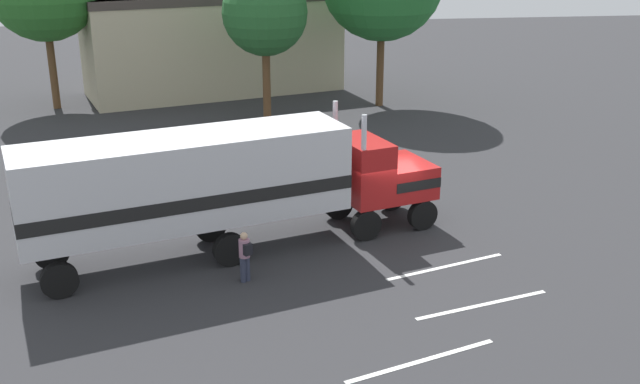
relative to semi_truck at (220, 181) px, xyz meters
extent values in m
plane|color=#2D2D30|center=(5.80, 1.31, -2.52)|extent=(120.00, 120.00, 0.00)
cube|color=silver|center=(7.07, -2.19, -2.52)|extent=(4.24, 1.49, 0.01)
cube|color=silver|center=(7.38, -4.81, -2.52)|extent=(4.30, 1.26, 0.01)
cube|color=silver|center=(4.85, -7.43, -2.52)|extent=(4.23, 1.52, 0.01)
cube|color=#B21919|center=(6.55, 1.96, -0.82)|extent=(2.44, 2.91, 1.20)
cube|color=#B21919|center=(5.02, 1.50, -0.32)|extent=(2.06, 2.80, 2.20)
cube|color=silver|center=(7.45, 2.23, -0.82)|extent=(0.68, 2.03, 1.08)
cube|color=black|center=(6.55, 1.96, -0.76)|extent=(2.46, 2.95, 0.36)
cylinder|color=silver|center=(4.17, 2.40, 0.28)|extent=(0.18, 0.18, 3.40)
cylinder|color=silver|center=(4.81, 0.29, 0.28)|extent=(0.18, 0.18, 3.40)
cube|color=silver|center=(-1.06, -0.33, 0.23)|extent=(10.80, 5.51, 2.80)
cube|color=black|center=(-1.06, -0.33, -0.19)|extent=(10.82, 5.55, 0.44)
cylinder|color=silver|center=(5.04, 2.87, -1.57)|extent=(1.43, 0.99, 0.64)
cylinder|color=black|center=(6.52, 3.10, -1.97)|extent=(1.14, 0.60, 1.10)
cylinder|color=black|center=(7.15, 1.00, -1.97)|extent=(1.14, 0.60, 1.10)
cylinder|color=black|center=(4.32, 2.44, -1.97)|extent=(1.14, 0.60, 1.10)
cylinder|color=black|center=(4.95, 0.33, -1.97)|extent=(1.14, 0.60, 1.10)
cylinder|color=black|center=(-0.42, 1.01, -1.97)|extent=(1.14, 0.60, 1.10)
cylinder|color=black|center=(0.21, -1.09, -1.97)|extent=(1.14, 0.60, 1.10)
cylinder|color=black|center=(-5.45, -0.50, -1.97)|extent=(1.14, 0.60, 1.10)
cylinder|color=black|center=(-4.82, -2.60, -1.97)|extent=(1.14, 0.60, 1.10)
cylinder|color=#2D3347|center=(0.57, -2.34, -2.11)|extent=(0.18, 0.18, 0.82)
cylinder|color=#2D3347|center=(0.70, -2.26, -2.11)|extent=(0.18, 0.18, 0.82)
cylinder|color=#A5728C|center=(0.64, -2.30, -1.41)|extent=(0.34, 0.34, 0.58)
sphere|color=tan|center=(0.64, -2.30, -1.01)|extent=(0.23, 0.23, 0.23)
cube|color=black|center=(0.74, -2.47, -1.39)|extent=(0.31, 0.27, 0.36)
cube|color=#B7B7BC|center=(-4.43, 7.92, -1.85)|extent=(4.71, 2.85, 0.70)
cube|color=#1E232D|center=(-4.62, 7.87, -1.23)|extent=(2.45, 2.13, 0.55)
cylinder|color=black|center=(-3.18, 9.05, -2.20)|extent=(0.67, 0.37, 0.64)
cylinder|color=black|center=(-2.78, 7.54, -2.20)|extent=(0.67, 0.37, 0.64)
cylinder|color=black|center=(-6.08, 8.30, -2.20)|extent=(0.67, 0.37, 0.64)
cylinder|color=black|center=(-5.69, 6.79, -2.20)|extent=(0.67, 0.37, 0.64)
cylinder|color=brown|center=(-9.45, 22.20, -0.08)|extent=(0.44, 0.44, 4.89)
cylinder|color=brown|center=(9.74, 20.23, -0.06)|extent=(0.44, 0.44, 4.94)
cylinder|color=brown|center=(2.79, 17.73, -0.39)|extent=(0.44, 0.44, 4.27)
sphere|color=#235B29|center=(2.79, 17.73, 3.36)|extent=(4.63, 4.63, 4.63)
cube|color=#B7AD8C|center=(-0.05, 25.55, 0.62)|extent=(16.87, 10.30, 6.29)
camera|label=1|loc=(0.03, -23.26, 7.95)|focal=42.02mm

